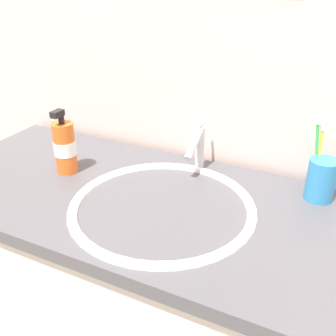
% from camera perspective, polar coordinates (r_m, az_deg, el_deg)
% --- Properties ---
extents(tiled_wall_back, '(2.43, 0.04, 2.40)m').
position_cam_1_polar(tiled_wall_back, '(1.11, 5.27, 19.13)').
color(tiled_wall_back, beige).
rests_on(tiled_wall_back, ground).
extents(vanity_counter, '(1.23, 0.52, 0.85)m').
position_cam_1_polar(vanity_counter, '(1.24, -1.83, -21.30)').
color(vanity_counter, silver).
rests_on(vanity_counter, ground).
extents(sink_basin, '(0.44, 0.44, 0.11)m').
position_cam_1_polar(sink_basin, '(0.95, -0.80, -7.49)').
color(sink_basin, white).
rests_on(sink_basin, vanity_counter).
extents(faucet, '(0.02, 0.13, 0.13)m').
position_cam_1_polar(faucet, '(1.07, 4.39, 3.20)').
color(faucet, silver).
rests_on(faucet, sink_basin).
extents(toothbrush_cup, '(0.07, 0.07, 0.10)m').
position_cam_1_polar(toothbrush_cup, '(1.01, 21.20, -1.57)').
color(toothbrush_cup, '#338CCC').
rests_on(toothbrush_cup, vanity_counter).
extents(toothbrush_green, '(0.04, 0.04, 0.19)m').
position_cam_1_polar(toothbrush_green, '(1.01, 20.63, 2.50)').
color(toothbrush_green, green).
rests_on(toothbrush_green, toothbrush_cup).
extents(toothbrush_yellow, '(0.03, 0.04, 0.18)m').
position_cam_1_polar(toothbrush_yellow, '(1.01, 21.01, 2.05)').
color(toothbrush_yellow, yellow).
rests_on(toothbrush_yellow, toothbrush_cup).
extents(soap_dispenser, '(0.06, 0.06, 0.18)m').
position_cam_1_polar(soap_dispenser, '(1.10, -14.65, 2.95)').
color(soap_dispenser, orange).
rests_on(soap_dispenser, vanity_counter).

